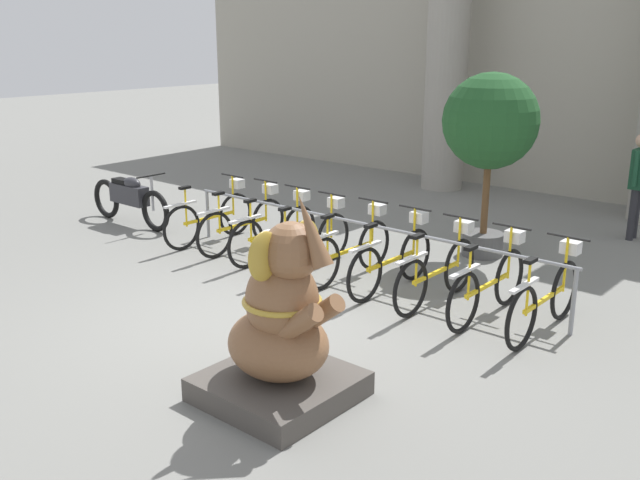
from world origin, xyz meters
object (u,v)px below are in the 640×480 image
object	(u,v)px
bicycle_4	(351,249)
bicycle_0	(211,216)
potted_tree	(490,127)
elephant_statue	(282,332)
bicycle_1	(244,223)
bicycle_7	(489,283)
motorcycle	(130,198)
bicycle_3	(310,240)
bicycle_8	(546,297)
bicycle_5	(393,259)
bicycle_2	(275,231)
person_pedestrian	(639,177)
bicycle_6	(438,271)

from	to	relation	value
bicycle_4	bicycle_0	bearing A→B (deg)	-178.78
potted_tree	elephant_statue	bearing A→B (deg)	-81.70
bicycle_1	bicycle_0	bearing A→B (deg)	-175.15
elephant_statue	potted_tree	bearing A→B (deg)	98.30
bicycle_0	bicycle_7	world-z (taller)	same
bicycle_7	motorcycle	distance (m)	6.55
bicycle_3	elephant_statue	xyz separation A→B (m)	(2.23, -2.89, 0.24)
bicycle_0	bicycle_8	world-z (taller)	same
bicycle_4	bicycle_5	world-z (taller)	same
elephant_statue	potted_tree	size ratio (longest dim) A/B	0.73
bicycle_1	bicycle_3	bearing A→B (deg)	-2.25
bicycle_4	bicycle_8	xyz separation A→B (m)	(2.69, -0.04, 0.00)
motorcycle	bicycle_2	bearing A→B (deg)	4.07
bicycle_0	bicycle_7	distance (m)	4.71
bicycle_7	person_pedestrian	distance (m)	4.43
bicycle_5	bicycle_7	size ratio (longest dim) A/B	1.00
potted_tree	bicycle_0	bearing A→B (deg)	-148.95
bicycle_2	bicycle_6	distance (m)	2.69
bicycle_1	motorcycle	size ratio (longest dim) A/B	0.85
bicycle_0	motorcycle	bearing A→B (deg)	-173.97
bicycle_0	bicycle_3	xyz separation A→B (m)	(2.02, 0.00, 0.00)
bicycle_4	potted_tree	xyz separation A→B (m)	(0.83, 2.06, 1.46)
potted_tree	bicycle_5	bearing A→B (deg)	-94.25
elephant_statue	potted_tree	distance (m)	5.20
bicycle_6	bicycle_8	xyz separation A→B (m)	(1.35, -0.01, 0.00)
bicycle_6	bicycle_3	bearing A→B (deg)	-179.38
bicycle_3	bicycle_4	size ratio (longest dim) A/B	1.00
bicycle_6	bicycle_7	xyz separation A→B (m)	(0.67, -0.00, 0.00)
bicycle_5	bicycle_6	distance (m)	0.67
bicycle_3	person_pedestrian	world-z (taller)	person_pedestrian
bicycle_6	bicycle_7	world-z (taller)	same
bicycle_4	potted_tree	world-z (taller)	potted_tree
motorcycle	elephant_statue	bearing A→B (deg)	-23.88
bicycle_6	potted_tree	bearing A→B (deg)	103.95
person_pedestrian	bicycle_3	bearing A→B (deg)	-123.16
bicycle_1	bicycle_2	size ratio (longest dim) A/B	1.00
bicycle_1	bicycle_3	distance (m)	1.35
bicycle_0	bicycle_4	xyz separation A→B (m)	(2.69, 0.06, 0.00)
bicycle_5	person_pedestrian	size ratio (longest dim) A/B	1.06
bicycle_8	potted_tree	distance (m)	3.17
bicycle_5	bicycle_8	world-z (taller)	same
bicycle_8	bicycle_5	bearing A→B (deg)	178.86
bicycle_8	motorcycle	bearing A→B (deg)	-178.34
bicycle_2	bicycle_7	distance (m)	3.37
bicycle_1	motorcycle	world-z (taller)	bicycle_1
bicycle_1	potted_tree	distance (m)	3.80
bicycle_3	potted_tree	distance (m)	2.97
bicycle_2	motorcycle	distance (m)	3.19
bicycle_3	bicycle_4	bearing A→B (deg)	4.52
motorcycle	bicycle_5	bearing A→B (deg)	2.74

